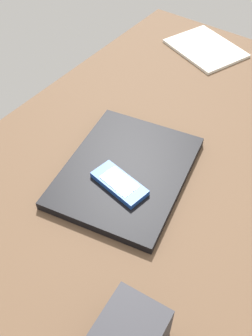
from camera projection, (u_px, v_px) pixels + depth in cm
name	position (u px, v px, depth cm)	size (l,w,h in cm)	color
desk_surface	(164.00, 176.00, 82.66)	(120.00, 80.00, 3.00)	brown
laptop_closed	(126.00, 172.00, 80.32)	(30.19, 23.58, 1.86)	black
cell_phone_on_laptop	(119.00, 183.00, 76.16)	(6.91, 12.12, 1.30)	#1E479E
notepad	(206.00, 48.00, 112.82)	(15.69, 20.12, 0.80)	white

